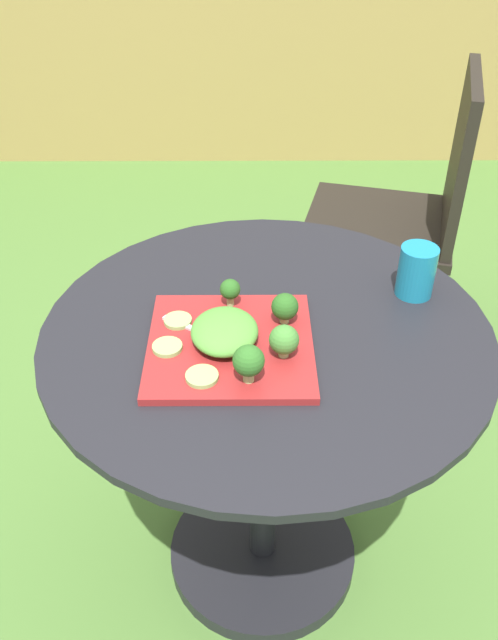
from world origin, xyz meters
TOP-DOWN VIEW (x-y plane):
  - ground_plane at (0.00, 0.00)m, footprint 12.00×12.00m
  - bamboo_fence at (0.00, 2.38)m, footprint 8.00×0.08m
  - patio_table at (0.00, 0.00)m, footprint 0.82×0.82m
  - patio_chair at (0.46, 0.84)m, footprint 0.54×0.54m
  - salad_plate at (-0.06, -0.06)m, footprint 0.29×0.29m
  - drinking_glass at (0.29, 0.11)m, footprint 0.07×0.07m
  - fork at (-0.11, -0.04)m, footprint 0.14×0.10m
  - lettuce_mound at (-0.07, -0.05)m, footprint 0.12×0.13m
  - broccoli_floret_0 at (0.03, -0.09)m, footprint 0.05×0.05m
  - broccoli_floret_1 at (0.03, -0.00)m, footprint 0.05×0.05m
  - broccoli_floret_2 at (-0.07, 0.05)m, footprint 0.04×0.04m
  - broccoli_floret_3 at (-0.03, -0.16)m, footprint 0.05×0.05m
  - cucumber_slice_0 at (-0.17, -0.08)m, footprint 0.05×0.05m
  - cucumber_slice_1 at (-0.11, -0.15)m, footprint 0.05×0.05m
  - cucumber_slice_2 at (-0.16, 0.00)m, footprint 0.05×0.05m

SIDE VIEW (x-z plane):
  - ground_plane at x=0.00m, z-range 0.00..0.00m
  - patio_table at x=0.00m, z-range 0.07..0.77m
  - patio_chair at x=0.46m, z-range 0.08..0.98m
  - bamboo_fence at x=0.00m, z-range 0.00..1.40m
  - salad_plate at x=-0.06m, z-range 0.70..0.71m
  - fork at x=-0.11m, z-range 0.71..0.72m
  - cucumber_slice_2 at x=-0.16m, z-range 0.71..0.72m
  - cucumber_slice_1 at x=-0.11m, z-range 0.71..0.72m
  - cucumber_slice_0 at x=-0.17m, z-range 0.71..0.72m
  - lettuce_mound at x=-0.07m, z-range 0.71..0.76m
  - drinking_glass at x=0.29m, z-range 0.70..0.80m
  - broccoli_floret_1 at x=0.03m, z-range 0.72..0.78m
  - broccoli_floret_0 at x=0.03m, z-range 0.72..0.78m
  - broccoli_floret_2 at x=-0.07m, z-range 0.72..0.78m
  - broccoli_floret_3 at x=-0.03m, z-range 0.72..0.79m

